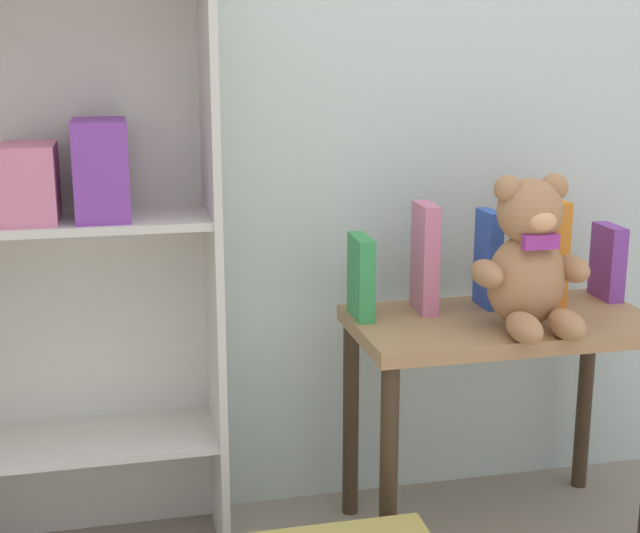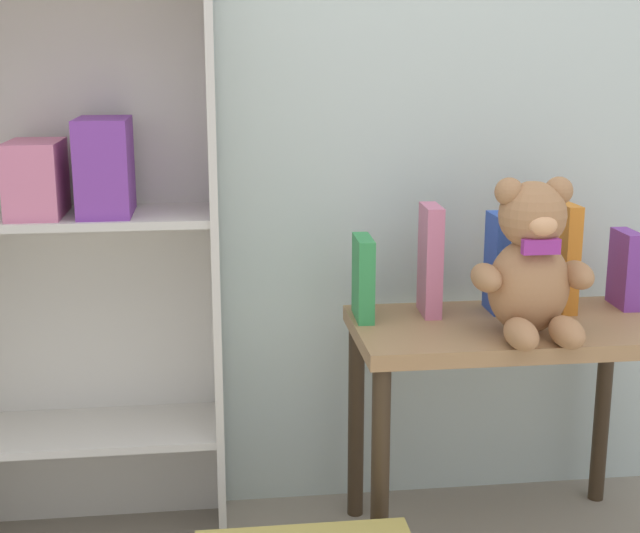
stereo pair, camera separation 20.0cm
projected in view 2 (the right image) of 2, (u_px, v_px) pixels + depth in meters
wall_back at (454, 9)px, 2.15m from camera, size 4.80×0.06×2.50m
bookshelf_side at (75, 174)px, 1.98m from camera, size 0.63×0.27×1.59m
display_table at (506, 359)px, 2.06m from camera, size 0.71×0.38×0.55m
teddy_bear at (532, 265)px, 1.92m from camera, size 0.26×0.24×0.35m
book_standing_green at (363, 278)px, 2.05m from camera, size 0.04×0.13×0.19m
book_standing_pink at (430, 260)px, 2.08m from camera, size 0.04×0.12×0.26m
book_standing_blue at (496, 263)px, 2.10m from camera, size 0.03×0.10×0.24m
book_standing_orange at (561, 256)px, 2.13m from camera, size 0.04×0.15×0.26m
book_standing_purple at (625, 269)px, 2.15m from camera, size 0.05×0.12×0.19m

